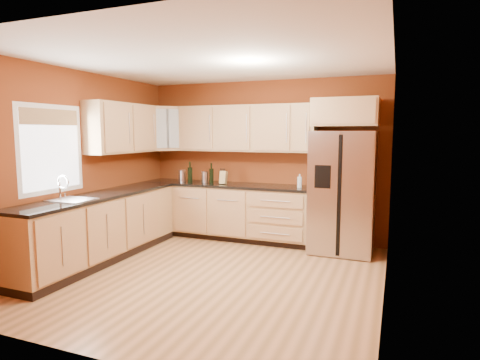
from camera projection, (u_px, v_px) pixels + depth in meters
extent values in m
plane|color=olive|center=(212.00, 275.00, 4.96)|extent=(4.00, 4.00, 0.00)
plane|color=silver|center=(210.00, 60.00, 4.65)|extent=(4.00, 4.00, 0.00)
cube|color=maroon|center=(263.00, 160.00, 6.66)|extent=(4.00, 0.04, 2.60)
cube|color=maroon|center=(94.00, 195.00, 2.96)|extent=(4.00, 0.04, 2.60)
cube|color=maroon|center=(80.00, 166.00, 5.53)|extent=(0.04, 4.00, 2.60)
cube|color=maroon|center=(389.00, 178.00, 4.08)|extent=(0.04, 4.00, 2.60)
cube|color=#A67C51|center=(226.00, 212.00, 6.68)|extent=(2.90, 0.60, 0.88)
cube|color=#A67C51|center=(100.00, 229.00, 5.52)|extent=(0.60, 2.80, 0.88)
cube|color=black|center=(225.00, 185.00, 6.62)|extent=(2.90, 0.62, 0.04)
cube|color=black|center=(100.00, 196.00, 5.47)|extent=(0.62, 2.80, 0.04)
cube|color=#A67C51|center=(246.00, 128.00, 6.53)|extent=(2.30, 0.33, 0.75)
cube|color=#A67C51|center=(122.00, 128.00, 6.08)|extent=(0.33, 1.35, 0.75)
cube|color=#A67C51|center=(165.00, 129.00, 6.89)|extent=(0.67, 0.67, 0.75)
cube|color=#A67C51|center=(346.00, 112.00, 5.80)|extent=(0.92, 0.60, 0.40)
cube|color=silver|center=(343.00, 192.00, 5.87)|extent=(0.90, 0.75, 1.78)
cube|color=white|center=(51.00, 149.00, 5.03)|extent=(0.03, 0.90, 1.00)
cylinder|color=silver|center=(205.00, 177.00, 6.74)|extent=(0.15, 0.15, 0.19)
cylinder|color=silver|center=(182.00, 176.00, 6.88)|extent=(0.14, 0.14, 0.20)
cube|color=tan|center=(223.00, 178.00, 6.57)|extent=(0.11, 0.10, 0.21)
cylinder|color=silver|center=(300.00, 181.00, 6.12)|extent=(0.08, 0.08, 0.21)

